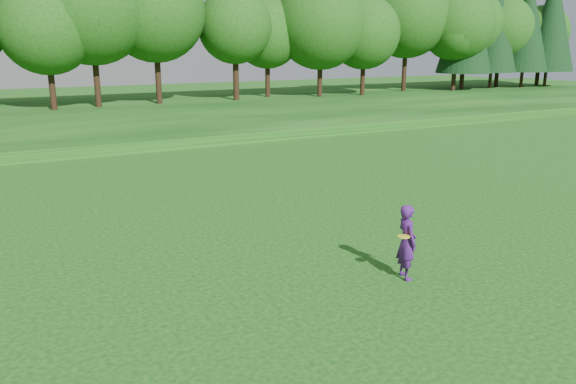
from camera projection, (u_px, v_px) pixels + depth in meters
name	position (u px, v px, depth m)	size (l,w,h in m)	color
ground	(336.00, 300.00, 12.11)	(140.00, 140.00, 0.00)	#0C3F0E
berm	(83.00, 116.00, 41.02)	(130.00, 30.00, 0.60)	#0C3F0E
walking_path	(126.00, 151.00, 29.16)	(130.00, 1.60, 0.04)	gray
treeline	(65.00, 7.00, 42.45)	(104.00, 7.00, 15.00)	#193F0E
woman	(407.00, 242.00, 13.08)	(0.66, 0.74, 1.80)	#441769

